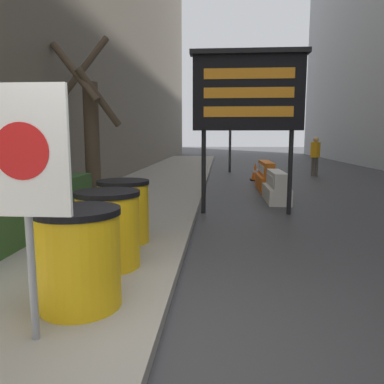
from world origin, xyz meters
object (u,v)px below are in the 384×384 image
(warning_sign, at_px, (24,167))
(message_board, at_px, (248,93))
(barrel_drum_foreground, at_px, (79,258))
(jersey_barrier_orange_near, at_px, (266,177))
(traffic_light_near_curb, at_px, (231,105))
(barrel_drum_back, at_px, (124,211))
(jersey_barrier_white, at_px, (276,188))
(barrel_drum_middle, at_px, (108,229))
(traffic_cone_near, at_px, (255,171))
(traffic_cone_mid, at_px, (255,173))
(pedestrian_worker, at_px, (315,153))

(warning_sign, height_order, message_board, message_board)
(barrel_drum_foreground, bearing_deg, jersey_barrier_orange_near, 72.79)
(warning_sign, relative_size, traffic_light_near_curb, 0.44)
(barrel_drum_back, relative_size, jersey_barrier_white, 0.57)
(barrel_drum_middle, xyz_separation_m, warning_sign, (-0.09, -1.71, 0.89))
(jersey_barrier_orange_near, relative_size, traffic_light_near_curb, 0.43)
(warning_sign, bearing_deg, barrel_drum_middle, 86.99)
(jersey_barrier_white, bearing_deg, jersey_barrier_orange_near, 90.00)
(traffic_cone_near, bearing_deg, message_board, -97.00)
(message_board, relative_size, traffic_cone_near, 4.96)
(warning_sign, height_order, jersey_barrier_orange_near, warning_sign)
(traffic_cone_mid, bearing_deg, barrel_drum_foreground, -103.08)
(warning_sign, distance_m, traffic_cone_near, 12.64)
(warning_sign, relative_size, jersey_barrier_orange_near, 1.03)
(barrel_drum_foreground, height_order, jersey_barrier_white, barrel_drum_foreground)
(barrel_drum_foreground, distance_m, traffic_light_near_curb, 15.16)
(barrel_drum_foreground, relative_size, traffic_cone_near, 1.33)
(warning_sign, height_order, pedestrian_worker, warning_sign)
(barrel_drum_back, xyz_separation_m, traffic_cone_near, (2.84, 9.46, -0.25))
(barrel_drum_foreground, height_order, pedestrian_worker, pedestrian_worker)
(barrel_drum_middle, distance_m, barrel_drum_back, 1.10)
(jersey_barrier_orange_near, bearing_deg, barrel_drum_back, -113.30)
(barrel_drum_foreground, height_order, jersey_barrier_orange_near, barrel_drum_foreground)
(message_board, xyz_separation_m, traffic_cone_near, (0.81, 6.59, -2.30))
(message_board, relative_size, traffic_cone_mid, 5.65)
(traffic_light_near_curb, xyz_separation_m, pedestrian_worker, (3.64, -1.49, -2.20))
(barrel_drum_foreground, height_order, barrel_drum_middle, same)
(traffic_light_near_curb, bearing_deg, traffic_cone_near, -73.69)
(message_board, bearing_deg, jersey_barrier_white, 61.33)
(jersey_barrier_orange_near, bearing_deg, traffic_cone_near, 92.28)
(jersey_barrier_white, distance_m, jersey_barrier_orange_near, 2.31)
(message_board, height_order, traffic_cone_mid, message_board)
(barrel_drum_back, relative_size, jersey_barrier_orange_near, 0.49)
(barrel_drum_middle, height_order, traffic_cone_near, barrel_drum_middle)
(barrel_drum_back, distance_m, message_board, 4.07)
(barrel_drum_back, bearing_deg, jersey_barrier_white, 56.98)
(warning_sign, xyz_separation_m, traffic_light_near_curb, (1.91, 15.45, 1.71))
(jersey_barrier_white, bearing_deg, barrel_drum_middle, -116.86)
(message_board, relative_size, jersey_barrier_orange_near, 1.85)
(jersey_barrier_white, xyz_separation_m, pedestrian_worker, (2.61, 6.62, 0.65))
(barrel_drum_foreground, distance_m, barrel_drum_back, 2.20)
(traffic_cone_near, bearing_deg, warning_sign, -103.03)
(warning_sign, xyz_separation_m, message_board, (2.03, 5.67, 1.15))
(barrel_drum_middle, xyz_separation_m, pedestrian_worker, (5.46, 12.25, 0.40))
(jersey_barrier_orange_near, distance_m, pedestrian_worker, 5.07)
(barrel_drum_foreground, relative_size, pedestrian_worker, 0.55)
(barrel_drum_middle, distance_m, message_board, 4.86)
(barrel_drum_back, distance_m, traffic_cone_mid, 9.73)
(barrel_drum_middle, height_order, warning_sign, warning_sign)
(message_board, bearing_deg, pedestrian_worker, 66.97)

